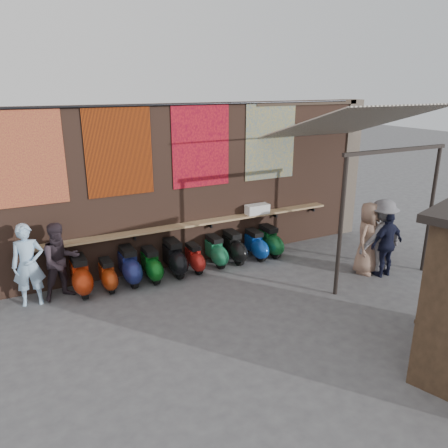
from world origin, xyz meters
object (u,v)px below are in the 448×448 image
Objects in this scene: scooter_stool_7 at (234,247)px; diner_left at (28,265)px; scooter_stool_1 at (108,275)px; scooter_stool_4 at (174,258)px; shelf_box at (257,209)px; scooter_stool_2 at (129,266)px; scooter_stool_6 at (216,251)px; shopper_grey at (381,237)px; diner_right at (61,261)px; shopper_navy at (387,244)px; scooter_stool_8 at (255,245)px; scooter_stool_0 at (81,276)px; shopper_tan at (368,238)px; scooter_stool_9 at (270,241)px; scooter_stool_3 at (151,265)px; scooter_stool_5 at (194,258)px.

diner_left is at bearing -179.45° from scooter_stool_7.
scooter_stool_1 is 1.63m from scooter_stool_4.
scooter_stool_7 is 0.48× the size of diner_left.
shelf_box is 3.70m from scooter_stool_2.
scooter_stool_2 is at bearing -179.72° from scooter_stool_6.
scooter_stool_6 is at bearing 0.28° from scooter_stool_2.
scooter_stool_4 is 1.13m from scooter_stool_6.
diner_right is at bearing -17.27° from shopper_grey.
scooter_stool_2 is 6.08m from shopper_navy.
diner_left is at bearing -179.67° from scooter_stool_4.
scooter_stool_2 is at bearing 178.91° from scooter_stool_8.
scooter_stool_8 is at bearing -14.41° from diner_right.
scooter_stool_6 is at bearing -36.99° from shopper_navy.
scooter_stool_0 is at bearing -178.33° from scooter_stool_2.
shopper_tan is (1.93, -1.99, 0.51)m from scooter_stool_8.
shopper_navy reaches higher than scooter_stool_9.
shopper_grey is (2.19, -2.18, 0.55)m from scooter_stool_8.
scooter_stool_2 reaches higher than scooter_stool_6.
diner_left reaches higher than shelf_box.
diner_right reaches higher than scooter_stool_2.
scooter_stool_0 is 1.00× the size of scooter_stool_2.
scooter_stool_3 is at bearing -179.62° from scooter_stool_8.
diner_left reaches higher than scooter_stool_2.
scooter_stool_9 is 2.85m from shopper_grey.
scooter_stool_2 reaches higher than scooter_stool_8.
diner_left is at bearing 179.74° from scooter_stool_8.
diner_left is (-1.00, -0.01, 0.46)m from scooter_stool_0.
shopper_navy is (6.66, -2.38, 0.40)m from scooter_stool_0.
shelf_box is at bearing -10.73° from diner_right.
diner_right is at bearing 179.53° from scooter_stool_5.
diner_left reaches higher than scooter_stool_1.
shopper_tan is (-0.25, 0.18, -0.04)m from shopper_grey.
scooter_stool_8 reaches higher than scooter_stool_1.
scooter_stool_6 is 4.36m from diner_left.
shopper_grey is at bearing -8.55° from diner_left.
scooter_stool_9 is (1.09, -0.04, -0.00)m from scooter_stool_7.
scooter_stool_7 is (0.52, -0.00, 0.02)m from scooter_stool_6.
scooter_stool_2 is 6.01m from shopper_grey.
scooter_stool_6 is at bearing 176.24° from scooter_stool_8.
shopper_grey reaches higher than scooter_stool_5.
scooter_stool_2 is (-3.60, -0.26, -0.83)m from shelf_box.
shopper_grey is (6.08, -2.15, 0.59)m from scooter_stool_1.
scooter_stool_9 reaches higher than scooter_stool_6.
scooter_stool_2 is 0.50× the size of shopper_tan.
shopper_tan is at bearing -18.65° from scooter_stool_1.
shelf_box is 1.64m from scooter_stool_6.
scooter_stool_2 is (0.53, 0.09, 0.08)m from scooter_stool_1.
scooter_stool_4 is 2.27m from scooter_stool_8.
scooter_stool_5 is 4.62m from shopper_navy.
shopper_navy is at bearing -35.97° from scooter_stool_6.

